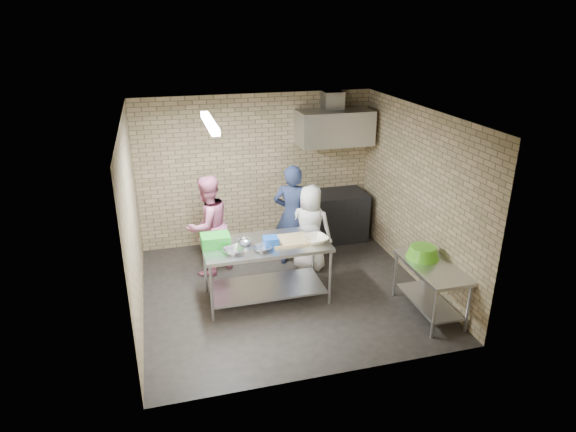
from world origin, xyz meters
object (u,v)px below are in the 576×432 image
at_px(blue_tub, 271,242).
at_px(woman_white, 310,228).
at_px(green_crate, 215,240).
at_px(man_navy, 292,216).
at_px(woman_pink, 208,226).
at_px(prep_table, 266,271).
at_px(side_counter, 430,289).
at_px(bottle_green, 354,129).
at_px(green_basin, 423,252).
at_px(stove, 332,216).
at_px(bottle_red, 333,129).

bearing_deg(blue_tub, woman_white, 44.87).
relative_size(green_crate, man_navy, 0.23).
distance_m(man_navy, woman_pink, 1.38).
height_order(prep_table, side_counter, prep_table).
bearing_deg(green_crate, bottle_green, 33.86).
bearing_deg(woman_white, green_basin, 161.68).
height_order(blue_tub, bottle_green, bottle_green).
distance_m(side_counter, green_basin, 0.52).
relative_size(prep_table, stove, 1.50).
bearing_deg(bottle_red, stove, -101.77).
xyz_separation_m(bottle_green, woman_pink, (-2.82, -0.96, -1.20)).
xyz_separation_m(green_crate, green_basin, (2.80, -0.85, -0.14)).
xyz_separation_m(green_crate, blue_tub, (0.75, -0.22, -0.01)).
bearing_deg(blue_tub, green_basin, -17.13).
height_order(prep_table, woman_pink, woman_pink).
xyz_separation_m(green_basin, woman_pink, (-2.80, 1.78, -0.02)).
height_order(green_basin, man_navy, man_navy).
distance_m(green_crate, bottle_green, 3.55).
bearing_deg(man_navy, bottle_red, -111.46).
bearing_deg(stove, woman_white, -126.75).
xyz_separation_m(prep_table, man_navy, (0.67, 1.00, 0.41)).
distance_m(blue_tub, green_basin, 2.14).
bearing_deg(bottle_red, woman_white, -122.77).
relative_size(side_counter, stove, 1.00).
bearing_deg(woman_pink, prep_table, 91.16).
height_order(bottle_green, man_navy, bottle_green).
relative_size(blue_tub, woman_white, 0.14).
relative_size(bottle_red, woman_pink, 0.11).
xyz_separation_m(green_basin, bottle_red, (-0.38, 2.74, 1.19)).
distance_m(prep_table, green_basin, 2.25).
xyz_separation_m(blue_tub, woman_white, (0.86, 0.85, -0.24)).
height_order(green_crate, bottle_red, bottle_red).
bearing_deg(man_navy, side_counter, 150.47).
distance_m(green_crate, bottle_red, 3.24).
bearing_deg(woman_white, green_crate, 54.52).
distance_m(green_basin, woman_white, 1.90).
height_order(bottle_red, bottle_green, bottle_red).
bearing_deg(prep_table, side_counter, -24.86).
xyz_separation_m(bottle_green, woman_white, (-1.21, -1.26, -1.29)).
relative_size(side_counter, blue_tub, 6.01).
height_order(stove, green_basin, green_basin).
height_order(green_basin, bottle_red, bottle_red).
bearing_deg(woman_white, prep_table, 72.71).
distance_m(bottle_green, woman_pink, 3.21).
xyz_separation_m(stove, green_crate, (-2.37, -1.65, 0.53)).
height_order(prep_table, bottle_green, bottle_green).
bearing_deg(woman_pink, man_navy, 144.98).
bearing_deg(man_navy, stove, -117.72).
bearing_deg(side_counter, bottle_green, 90.00).
xyz_separation_m(blue_tub, bottle_red, (1.67, 2.11, 1.07)).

